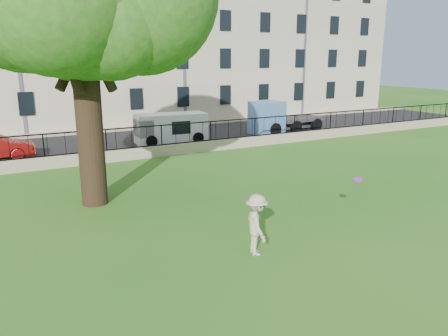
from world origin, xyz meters
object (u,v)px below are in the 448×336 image
white_van (171,128)px  blue_truck (285,116)px  man (257,225)px  frisbee (358,180)px

white_van → blue_truck: blue_truck is taller
man → blue_truck: blue_truck is taller
frisbee → blue_truck: 19.08m
man → frisbee: size_ratio=6.34×
man → frisbee: bearing=-79.5°
frisbee → man: bearing=175.7°
man → frisbee: frisbee is taller
blue_truck → man: bearing=-134.1°
man → white_van: (3.98, 16.30, 0.07)m
man → frisbee: (3.38, -0.25, 0.88)m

